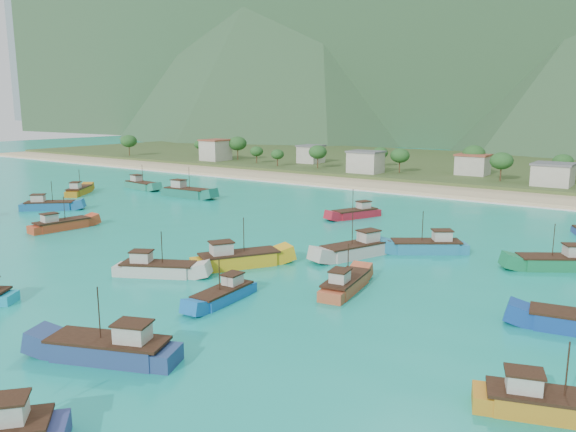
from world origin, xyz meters
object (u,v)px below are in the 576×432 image
Objects in this scene: boat_0 at (356,214)px; boat_18 at (357,250)px; boat_13 at (428,247)px; boat_14 at (157,270)px; boat_16 at (61,226)px; boat_20 at (79,191)px; boat_10 at (187,193)px; boat_19 at (551,407)px; boat_11 at (141,186)px; boat_25 at (345,285)px; boat_1 at (238,260)px; boat_7 at (49,206)px; boat_2 at (558,263)px; boat_12 at (111,350)px; boat_22 at (224,296)px.

boat_18 reaches higher than boat_0.
boat_14 is (-23.56, -30.74, -0.08)m from boat_13.
boat_20 reaches higher than boat_16.
boat_10 is (-44.97, -0.90, 0.30)m from boat_0.
boat_19 is at bearing 53.80° from boat_14.
boat_10 is 63.72m from boat_14.
boat_10 is at bearing 40.77° from boat_13.
boat_11 is 94.37m from boat_25.
boat_10 is at bearing -1.69° from boat_18.
boat_19 is at bearing 152.36° from boat_0.
boat_1 is 28.14m from boat_13.
boat_7 is 0.84× the size of boat_18.
boat_2 reaches higher than boat_25.
boat_7 is 104.27m from boat_19.
boat_10 is 75.85m from boat_25.
boat_20 is at bearing 148.46° from boat_16.
boat_11 is at bearing 144.77° from boat_25.
boat_0 is at bearing -24.86° from boat_20.
boat_25 is at bearing 6.65° from boat_16.
boat_1 is at bearing -3.13° from boat_12.
boat_1 is at bearing 38.13° from boat_7.
boat_20 is (-32.82, 26.10, 0.06)m from boat_16.
boat_18 reaches higher than boat_7.
boat_14 is (-2.19, -48.13, 0.02)m from boat_0.
boat_13 is 1.20× the size of boat_22.
boat_22 is (-10.32, -32.89, -0.23)m from boat_13.
boat_1 is 79.49m from boat_11.
boat_11 is at bearing 36.52° from boat_20.
boat_22 is (-27.55, -34.64, -0.22)m from boat_2.
boat_13 reaches higher than boat_20.
boat_10 reaches higher than boat_16.
boat_1 is 1.09× the size of boat_13.
boat_19 is at bearing -40.56° from boat_25.
boat_16 reaches higher than boat_19.
boat_11 reaches higher than boat_16.
boat_20 is at bearing 12.54° from boat_18.
boat_7 reaches higher than boat_25.
boat_13 is at bearing 82.16° from boat_1.
boat_12 reaches higher than boat_22.
boat_25 is (84.75, -41.50, -0.17)m from boat_11.
boat_13 is 61.91m from boat_16.
boat_14 is 1.16× the size of boat_22.
boat_12 is at bearing 19.04° from boat_7.
boat_10 is at bearing 90.11° from boat_11.
boat_11 is at bearing 46.65° from boat_2.
boat_2 is 17.33m from boat_13.
boat_7 is (-56.04, -29.49, 0.07)m from boat_0.
boat_2 is at bearing -119.46° from boat_13.
boat_13 is at bearing -166.50° from boat_19.
boat_16 is 48.83m from boat_22.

